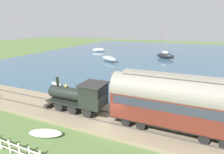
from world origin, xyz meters
TOP-DOWN VIEW (x-y plane):
  - ground_plane at (0.00, 0.00)m, footprint 200.00×200.00m
  - harbor_water at (43.60, 0.00)m, footprint 80.00×80.00m
  - rail_embankment at (0.75, 0.00)m, footprint 5.08×56.00m
  - steam_locomotive at (0.75, 3.51)m, footprint 2.46×6.51m
  - passenger_coach at (0.75, -4.99)m, footprint 2.44×10.33m
  - sailboat_white at (41.56, 22.70)m, footprint 3.33×4.53m
  - sailboat_black at (36.83, -0.31)m, footprint 2.92×5.06m
  - sailboat_gray at (27.29, 12.34)m, footprint 4.78×6.06m
  - rowboat_off_pier at (7.29, 12.31)m, footprint 1.68×2.53m
  - rowboat_mid_harbor at (8.83, -5.12)m, footprint 0.80×2.77m
  - beached_dinghy at (-3.35, 4.44)m, footprint 1.88×3.00m

SIDE VIEW (x-z plane):
  - ground_plane at x=0.00m, z-range 0.00..0.00m
  - harbor_water at x=43.60m, z-range 0.00..0.01m
  - rowboat_off_pier at x=7.29m, z-range 0.01..0.32m
  - rail_embankment at x=0.75m, z-range -0.06..0.42m
  - beached_dinghy at x=-3.35m, z-range 0.00..0.44m
  - rowboat_mid_harbor at x=8.83m, z-range 0.01..0.52m
  - sailboat_white at x=41.56m, z-range -2.63..3.87m
  - sailboat_gray at x=27.29m, z-range -2.55..3.94m
  - sailboat_black at x=36.83m, z-range -3.41..5.05m
  - steam_locomotive at x=0.75m, z-range 0.59..3.81m
  - passenger_coach at x=0.75m, z-range 0.71..5.44m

